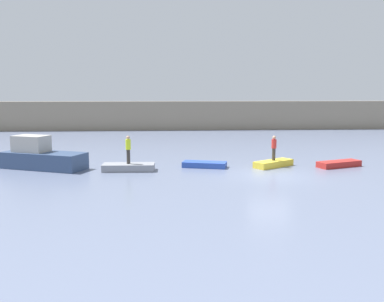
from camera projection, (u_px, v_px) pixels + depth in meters
The scene contains 9 objects.
ground_plane at pixel (270, 175), 24.79m from camera, with size 120.00×120.00×0.00m, color slate.
embankment_wall at pixel (214, 115), 52.84m from camera, with size 80.00×1.20×3.54m, color gray.
motorboat at pixel (41, 157), 26.90m from camera, with size 5.69×3.79×2.08m.
rowboat_grey at pixel (129, 167), 26.21m from camera, with size 3.17×1.24×0.44m, color gray.
rowboat_blue at pixel (204, 165), 27.38m from camera, with size 2.79×1.07×0.36m, color #2B4CAD.
rowboat_yellow at pixel (273, 164), 27.55m from camera, with size 2.88×0.94×0.42m, color gold.
rowboat_red at pixel (339, 164), 27.53m from camera, with size 2.98×0.96×0.39m, color red.
person_hiviz_shirt at pixel (128, 148), 26.04m from camera, with size 0.32×0.32×1.74m.
person_red_shirt at pixel (274, 147), 27.39m from camera, with size 0.32×0.32×1.61m.
Camera 1 is at (-6.11, -23.98, 4.97)m, focal length 39.78 mm.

